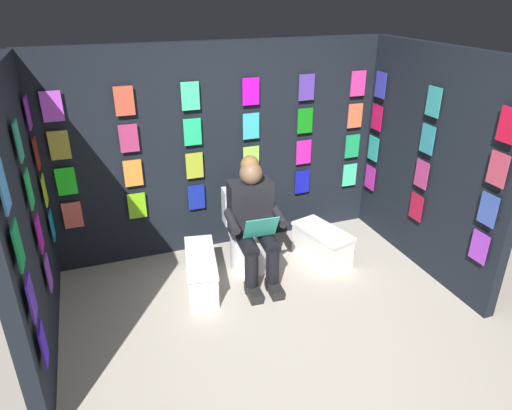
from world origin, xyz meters
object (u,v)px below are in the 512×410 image
Objects in this scene: toilet at (247,235)px; person_reading at (254,221)px; comic_longbox_near at (201,271)px; comic_longbox_far at (322,245)px.

person_reading is at bearing 90.44° from toilet.
toilet is at bearing -147.84° from comic_longbox_near.
toilet is 0.65× the size of person_reading.
person_reading is 1.48× the size of comic_longbox_near.
person_reading is (0.01, 0.23, 0.27)m from toilet.
comic_longbox_far reaches higher than comic_longbox_near.
toilet reaches higher than comic_longbox_far.
toilet is at bearing -89.56° from person_reading.
comic_longbox_near is (0.51, -0.01, -0.44)m from person_reading.
comic_longbox_far is (-0.75, -0.04, -0.43)m from person_reading.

